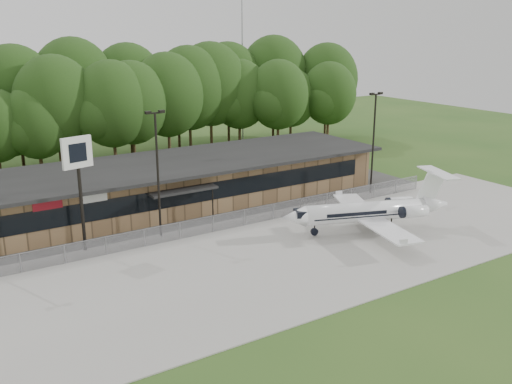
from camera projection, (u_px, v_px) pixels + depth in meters
ground at (343, 301)px, 35.38m from camera, size 160.00×160.00×0.00m
apron at (271, 258)px, 41.83m from camera, size 64.00×18.00×0.08m
parking_lot at (199, 216)px, 51.13m from camera, size 50.00×9.00×0.06m
terminal at (177, 182)px, 54.12m from camera, size 41.00×11.65×4.30m
fence at (224, 222)px, 47.29m from camera, size 46.00×0.04×1.52m
treeline at (110, 105)px, 67.23m from camera, size 72.00×12.00×15.00m
radio_mast at (242, 54)px, 82.09m from camera, size 0.20×0.20×25.00m
light_pole_mid at (157, 165)px, 44.45m from camera, size 1.55×0.30×10.23m
light_pole_right at (374, 136)px, 56.38m from camera, size 1.55×0.30×10.23m
business_jet at (371, 212)px, 46.70m from camera, size 14.44×12.93×4.93m
pole_sign at (78, 165)px, 41.36m from camera, size 2.30×0.75×8.79m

